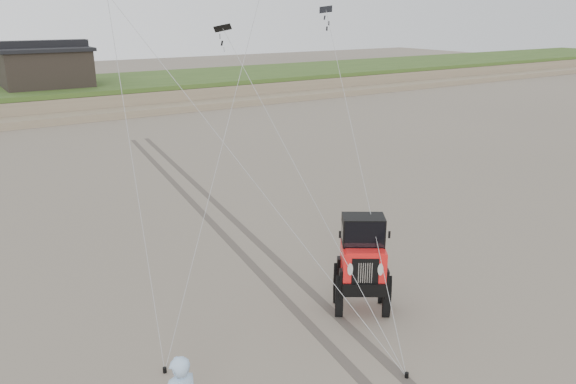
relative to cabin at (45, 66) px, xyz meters
name	(u,v)px	position (x,y,z in m)	size (l,w,h in m)	color
ground	(310,351)	(-2.00, -37.00, -3.24)	(160.00, 160.00, 0.00)	#6B6054
dune_ridge	(19,100)	(-2.00, 0.50, -2.42)	(160.00, 14.25, 1.73)	#7A6B54
cabin	(45,66)	(0.00, 0.00, 0.00)	(6.40, 5.40, 3.35)	black
jeep	(362,275)	(0.07, -36.24, -2.27)	(2.24, 5.18, 1.93)	red
stake_main	(165,370)	(-4.94, -35.98, -3.18)	(0.08, 0.08, 0.12)	black
stake_aux	(407,375)	(-0.91, -38.82, -3.18)	(0.08, 0.08, 0.12)	black
tire_tracks	(225,223)	(0.00, -29.00, -3.23)	(5.22, 29.74, 0.01)	#4C443D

